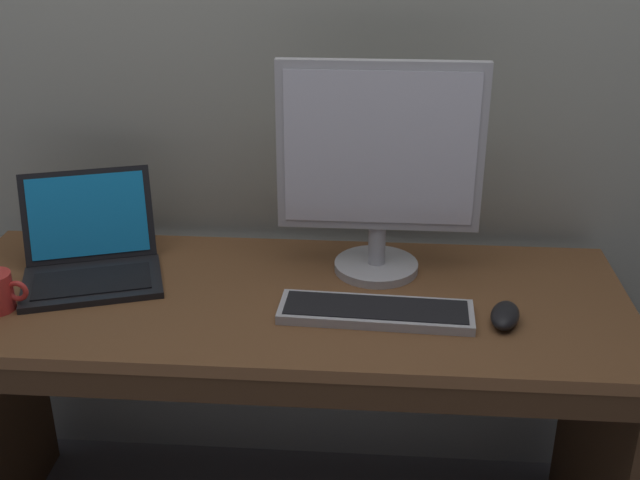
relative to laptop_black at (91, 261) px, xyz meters
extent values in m
cube|color=brown|center=(0.47, -0.05, -0.06)|extent=(1.58, 0.61, 0.03)
cube|color=#3D2716|center=(1.23, -0.05, -0.43)|extent=(0.05, 0.56, 0.72)
cube|color=#3D2716|center=(0.47, -0.34, -0.10)|extent=(1.52, 0.02, 0.06)
cube|color=black|center=(0.01, -0.04, -0.04)|extent=(0.37, 0.30, 0.02)
cube|color=black|center=(0.02, -0.05, -0.03)|extent=(0.30, 0.21, 0.00)
cube|color=black|center=(-0.03, 0.10, 0.08)|extent=(0.32, 0.18, 0.21)
cube|color=#198CD8|center=(-0.03, 0.09, 0.08)|extent=(0.29, 0.16, 0.18)
cylinder|color=#B7B7BC|center=(0.68, 0.09, -0.03)|extent=(0.20, 0.20, 0.02)
cylinder|color=#B7B7BC|center=(0.68, 0.09, 0.03)|extent=(0.04, 0.04, 0.10)
cube|color=#B7B7BC|center=(0.68, 0.08, 0.27)|extent=(0.47, 0.03, 0.39)
cube|color=silver|center=(0.68, 0.06, 0.27)|extent=(0.43, 0.00, 0.36)
cube|color=#BCBCC1|center=(0.68, -0.14, -0.03)|extent=(0.43, 0.14, 0.02)
cube|color=black|center=(0.68, -0.14, -0.02)|extent=(0.40, 0.12, 0.00)
ellipsoid|color=black|center=(0.96, -0.15, -0.02)|extent=(0.09, 0.12, 0.04)
torus|color=red|center=(-0.11, -0.17, 0.01)|extent=(0.05, 0.01, 0.05)
camera|label=1|loc=(0.67, -1.64, 0.82)|focal=44.18mm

